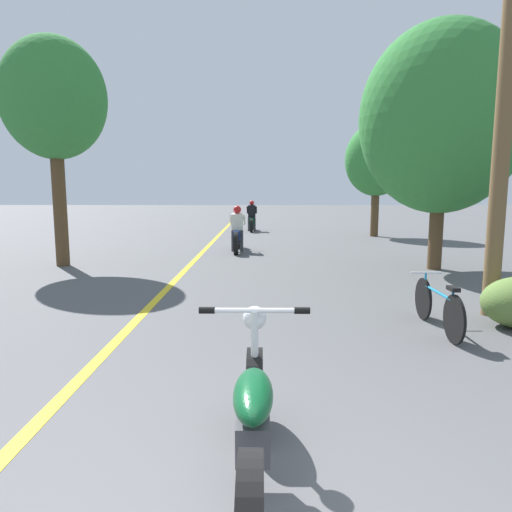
{
  "coord_description": "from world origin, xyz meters",
  "views": [
    {
      "loc": [
        0.09,
        -1.85,
        1.83
      ],
      "look_at": [
        0.01,
        4.72,
        0.9
      ],
      "focal_mm": 32.0,
      "sensor_mm": 36.0,
      "label": 1
    }
  ],
  "objects_px": {
    "utility_pole": "(506,82)",
    "motorcycle_rider_far": "(252,220)",
    "roadside_tree_left": "(54,100)",
    "motorcycle_foreground": "(253,424)",
    "bicycle_parked": "(438,306)",
    "roadside_tree_right_far": "(377,160)",
    "roadside_tree_right_near": "(442,119)",
    "motorcycle_rider_lead": "(237,234)"
  },
  "relations": [
    {
      "from": "utility_pole",
      "to": "motorcycle_rider_far",
      "type": "relative_size",
      "value": 3.19
    },
    {
      "from": "roadside_tree_left",
      "to": "motorcycle_foreground",
      "type": "xyz_separation_m",
      "value": [
        4.89,
        -8.56,
        -3.55
      ]
    },
    {
      "from": "roadside_tree_right_near",
      "to": "motorcycle_rider_far",
      "type": "bearing_deg",
      "value": 113.6
    },
    {
      "from": "utility_pole",
      "to": "roadside_tree_right_near",
      "type": "bearing_deg",
      "value": 80.34
    },
    {
      "from": "motorcycle_rider_far",
      "to": "roadside_tree_left",
      "type": "bearing_deg",
      "value": -114.14
    },
    {
      "from": "motorcycle_foreground",
      "to": "roadside_tree_right_far",
      "type": "bearing_deg",
      "value": 73.8
    },
    {
      "from": "motorcycle_foreground",
      "to": "motorcycle_rider_far",
      "type": "bearing_deg",
      "value": 91.21
    },
    {
      "from": "roadside_tree_left",
      "to": "bicycle_parked",
      "type": "xyz_separation_m",
      "value": [
        7.28,
        -5.27,
        -3.65
      ]
    },
    {
      "from": "roadside_tree_right_far",
      "to": "roadside_tree_right_near",
      "type": "bearing_deg",
      "value": -93.75
    },
    {
      "from": "roadside_tree_left",
      "to": "motorcycle_foreground",
      "type": "distance_m",
      "value": 10.48
    },
    {
      "from": "utility_pole",
      "to": "roadside_tree_left",
      "type": "height_order",
      "value": "utility_pole"
    },
    {
      "from": "motorcycle_rider_far",
      "to": "motorcycle_rider_lead",
      "type": "bearing_deg",
      "value": -92.33
    },
    {
      "from": "roadside_tree_right_far",
      "to": "bicycle_parked",
      "type": "bearing_deg",
      "value": -100.17
    },
    {
      "from": "utility_pole",
      "to": "roadside_tree_left",
      "type": "xyz_separation_m",
      "value": [
        -8.37,
        4.48,
        0.63
      ]
    },
    {
      "from": "utility_pole",
      "to": "roadside_tree_right_far",
      "type": "height_order",
      "value": "utility_pole"
    },
    {
      "from": "bicycle_parked",
      "to": "motorcycle_rider_far",
      "type": "bearing_deg",
      "value": 100.29
    },
    {
      "from": "utility_pole",
      "to": "motorcycle_foreground",
      "type": "relative_size",
      "value": 3.16
    },
    {
      "from": "utility_pole",
      "to": "motorcycle_foreground",
      "type": "distance_m",
      "value": 6.11
    },
    {
      "from": "roadside_tree_right_near",
      "to": "motorcycle_rider_far",
      "type": "distance_m",
      "value": 11.77
    },
    {
      "from": "roadside_tree_left",
      "to": "roadside_tree_right_near",
      "type": "bearing_deg",
      "value": -2.57
    },
    {
      "from": "utility_pole",
      "to": "roadside_tree_right_far",
      "type": "distance_m",
      "value": 12.13
    },
    {
      "from": "roadside_tree_left",
      "to": "motorcycle_rider_far",
      "type": "xyz_separation_m",
      "value": [
        4.5,
        10.04,
        -3.45
      ]
    },
    {
      "from": "utility_pole",
      "to": "motorcycle_rider_lead",
      "type": "xyz_separation_m",
      "value": [
        -4.16,
        7.28,
        -2.82
      ]
    },
    {
      "from": "roadside_tree_left",
      "to": "utility_pole",
      "type": "bearing_deg",
      "value": -28.17
    },
    {
      "from": "motorcycle_rider_far",
      "to": "bicycle_parked",
      "type": "relative_size",
      "value": 1.23
    },
    {
      "from": "utility_pole",
      "to": "motorcycle_rider_far",
      "type": "height_order",
      "value": "utility_pole"
    },
    {
      "from": "bicycle_parked",
      "to": "roadside_tree_right_far",
      "type": "bearing_deg",
      "value": 79.83
    },
    {
      "from": "bicycle_parked",
      "to": "motorcycle_rider_lead",
      "type": "bearing_deg",
      "value": 110.83
    },
    {
      "from": "roadside_tree_left",
      "to": "bicycle_parked",
      "type": "bearing_deg",
      "value": -35.93
    },
    {
      "from": "roadside_tree_left",
      "to": "motorcycle_rider_far",
      "type": "height_order",
      "value": "roadside_tree_left"
    },
    {
      "from": "motorcycle_rider_lead",
      "to": "bicycle_parked",
      "type": "xyz_separation_m",
      "value": [
        3.07,
        -8.07,
        -0.2
      ]
    },
    {
      "from": "motorcycle_foreground",
      "to": "motorcycle_rider_lead",
      "type": "distance_m",
      "value": 11.38
    },
    {
      "from": "motorcycle_foreground",
      "to": "bicycle_parked",
      "type": "distance_m",
      "value": 4.06
    },
    {
      "from": "roadside_tree_right_near",
      "to": "motorcycle_foreground",
      "type": "height_order",
      "value": "roadside_tree_right_near"
    },
    {
      "from": "motorcycle_rider_far",
      "to": "bicycle_parked",
      "type": "distance_m",
      "value": 15.56
    },
    {
      "from": "roadside_tree_right_near",
      "to": "utility_pole",
      "type": "bearing_deg",
      "value": -99.66
    },
    {
      "from": "roadside_tree_right_far",
      "to": "roadside_tree_left",
      "type": "height_order",
      "value": "roadside_tree_left"
    },
    {
      "from": "roadside_tree_left",
      "to": "motorcycle_rider_far",
      "type": "relative_size",
      "value": 2.67
    },
    {
      "from": "roadside_tree_right_far",
      "to": "bicycle_parked",
      "type": "relative_size",
      "value": 2.73
    },
    {
      "from": "roadside_tree_right_near",
      "to": "motorcycle_rider_lead",
      "type": "bearing_deg",
      "value": 146.55
    },
    {
      "from": "utility_pole",
      "to": "bicycle_parked",
      "type": "distance_m",
      "value": 3.31
    },
    {
      "from": "motorcycle_rider_lead",
      "to": "bicycle_parked",
      "type": "bearing_deg",
      "value": -69.17
    }
  ]
}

